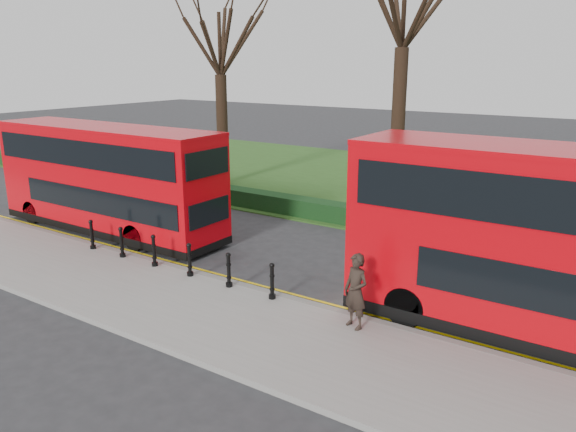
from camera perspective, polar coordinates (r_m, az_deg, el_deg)
The scene contains 11 objects.
ground at distance 18.75m, azimuth -7.47°, elevation -5.06°, with size 120.00×120.00×0.00m, color #28282B.
pavement at distance 16.75m, azimuth -14.27°, elevation -7.71°, with size 60.00×4.00×0.15m, color gray.
kerb at distance 18.03m, azimuth -9.57°, elevation -5.74°, with size 60.00×0.25×0.16m, color slate.
grass_verge at distance 31.14m, azimuth 10.96°, elevation 3.15°, with size 60.00×18.00×0.06m, color #2A4F1A.
hedge at distance 23.89m, azimuth 3.25°, elevation 0.58°, with size 60.00×0.90×0.80m, color black.
yellow_line_outer at distance 18.26m, azimuth -8.91°, elevation -5.67°, with size 60.00×0.10×0.01m, color yellow.
yellow_line_inner at distance 18.40m, azimuth -8.49°, elevation -5.49°, with size 60.00×0.10×0.01m, color yellow.
tree_left at distance 30.38m, azimuth -6.98°, elevation 17.61°, with size 6.80×6.80×10.62m.
bollard_row at distance 17.99m, azimuth -11.77°, elevation -3.96°, with size 7.89×0.15×1.00m.
bus_lead at distance 22.90m, azimuth -17.89°, elevation 3.53°, with size 10.43×2.40×4.15m.
pedestrian at distance 13.92m, azimuth 6.90°, elevation -7.60°, with size 0.70×0.46×1.91m, color black.
Camera 1 is at (11.69, -13.12, 6.54)m, focal length 35.00 mm.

